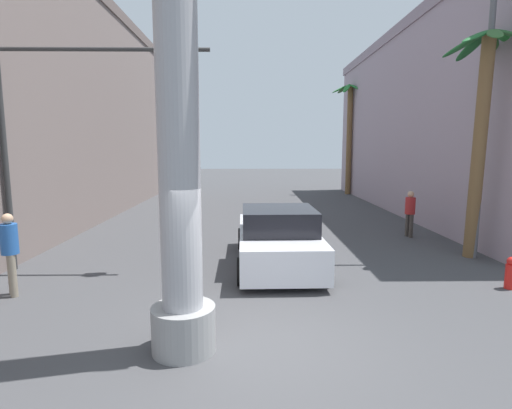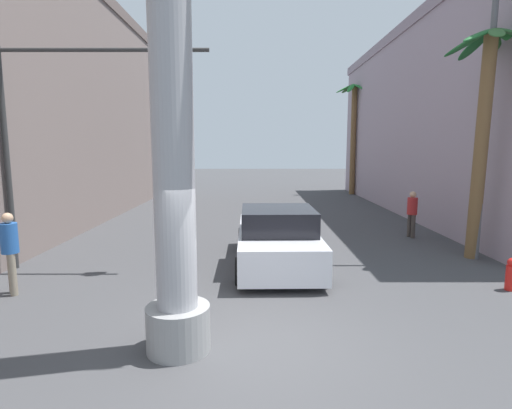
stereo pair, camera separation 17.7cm
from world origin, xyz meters
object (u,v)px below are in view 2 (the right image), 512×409
pedestrian_curb_left (11,247)px  traffic_light_mast (71,113)px  palm_tree_near_right (486,114)px  palm_tree_far_right (355,128)px  pedestrian_mid_right (413,211)px  car_lead (278,239)px  street_lamp (478,100)px

pedestrian_curb_left → traffic_light_mast: bearing=72.8°
palm_tree_near_right → pedestrian_curb_left: (-11.26, -2.78, -2.95)m
palm_tree_far_right → pedestrian_mid_right: size_ratio=4.51×
car_lead → pedestrian_mid_right: (4.83, 3.30, 0.23)m
car_lead → palm_tree_near_right: palm_tree_near_right is taller
car_lead → palm_tree_near_right: size_ratio=0.77×
car_lead → palm_tree_far_right: 17.81m
car_lead → pedestrian_mid_right: pedestrian_mid_right is taller
palm_tree_far_right → pedestrian_mid_right: (-1.03, -13.11, -3.46)m
palm_tree_near_right → palm_tree_far_right: bearing=88.9°
street_lamp → pedestrian_mid_right: 4.38m
street_lamp → pedestrian_curb_left: 11.80m
palm_tree_far_right → pedestrian_mid_right: palm_tree_far_right is taller
pedestrian_curb_left → pedestrian_mid_right: bearing=27.4°
traffic_light_mast → pedestrian_curb_left: size_ratio=3.15×
palm_tree_near_right → traffic_light_mast: bearing=-175.0°
car_lead → palm_tree_near_right: bearing=6.5°
pedestrian_curb_left → car_lead: bearing=20.7°
car_lead → pedestrian_mid_right: bearing=34.3°
street_lamp → palm_tree_far_right: 15.83m
traffic_light_mast → car_lead: traffic_light_mast is taller
traffic_light_mast → palm_tree_near_right: (10.69, 0.93, 0.06)m
street_lamp → traffic_light_mast: (-10.42, -0.88, -0.42)m
palm_tree_near_right → pedestrian_mid_right: palm_tree_near_right is taller
palm_tree_far_right → palm_tree_near_right: palm_tree_far_right is taller
palm_tree_far_right → car_lead: bearing=-109.6°
palm_tree_near_right → pedestrian_mid_right: bearing=105.3°
palm_tree_near_right → pedestrian_curb_left: palm_tree_near_right is taller
traffic_light_mast → pedestrian_curb_left: (-0.57, -1.86, -2.90)m
traffic_light_mast → pedestrian_mid_right: 11.00m
car_lead → pedestrian_curb_left: (-5.70, -2.15, 0.32)m
car_lead → pedestrian_curb_left: 6.10m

